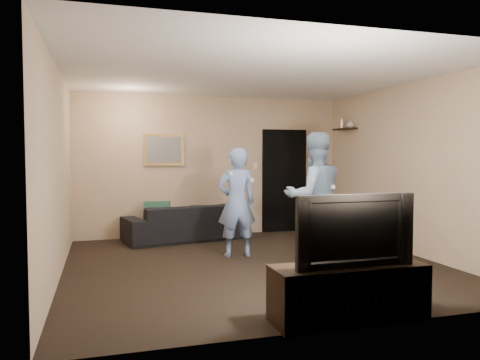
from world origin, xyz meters
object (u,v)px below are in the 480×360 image
object	(u,v)px
tv_console	(349,293)
wii_player_left	(237,202)
wii_player_right	(314,197)
television	(349,229)
sofa	(186,222)

from	to	relation	value
tv_console	wii_player_left	world-z (taller)	wii_player_left
tv_console	wii_player_right	world-z (taller)	wii_player_right
television	wii_player_left	xyz separation A→B (m)	(-0.24, 2.87, -0.03)
sofa	tv_console	distance (m)	4.48
tv_console	wii_player_left	distance (m)	2.93
tv_console	wii_player_right	xyz separation A→B (m)	(0.75, 2.31, 0.66)
wii_player_right	wii_player_left	bearing A→B (deg)	150.98
sofa	wii_player_right	world-z (taller)	wii_player_right
sofa	television	bearing A→B (deg)	88.19
television	wii_player_right	size ratio (longest dim) A/B	0.62
tv_console	television	distance (m)	0.59
television	tv_console	bearing A→B (deg)	0.00
sofa	wii_player_left	xyz separation A→B (m)	(0.49, -1.56, 0.49)
sofa	tv_console	size ratio (longest dim) A/B	1.50
tv_console	sofa	bearing A→B (deg)	99.44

